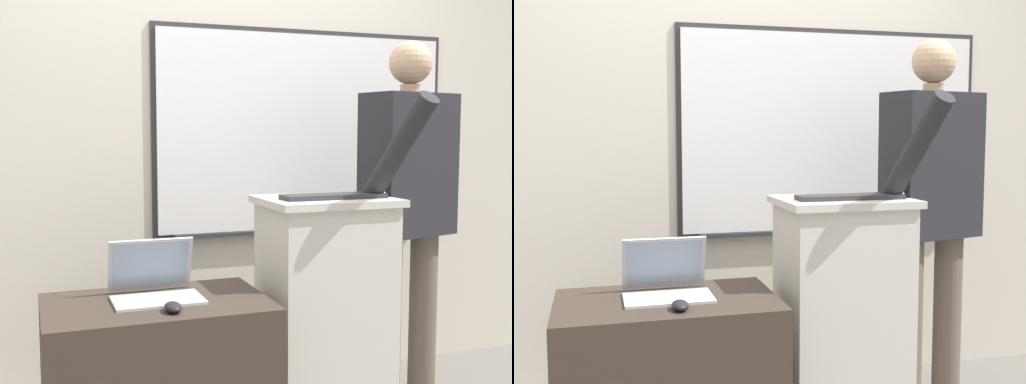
# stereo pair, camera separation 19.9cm
# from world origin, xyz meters

# --- Properties ---
(back_wall) EXTENTS (6.40, 0.17, 2.99)m
(back_wall) POSITION_xyz_m (0.02, 1.19, 1.49)
(back_wall) COLOR beige
(back_wall) RESTS_ON ground_plane
(lectern_podium) EXTENTS (0.55, 0.43, 1.06)m
(lectern_podium) POSITION_xyz_m (0.32, 0.41, 0.53)
(lectern_podium) COLOR beige
(lectern_podium) RESTS_ON ground_plane
(person_presenter) EXTENTS (0.60, 0.63, 1.74)m
(person_presenter) POSITION_xyz_m (0.78, 0.49, 1.01)
(person_presenter) COLOR brown
(person_presenter) RESTS_ON ground_plane
(laptop) EXTENTS (0.33, 0.29, 0.22)m
(laptop) POSITION_xyz_m (-0.43, 0.36, 0.78)
(laptop) COLOR #B7BABF
(laptop) RESTS_ON side_desk
(wireless_keyboard) EXTENTS (0.45, 0.12, 0.02)m
(wireless_keyboard) POSITION_xyz_m (0.33, 0.36, 1.07)
(wireless_keyboard) COLOR #2D2D30
(wireless_keyboard) RESTS_ON lectern_podium
(computer_mouse_by_laptop) EXTENTS (0.06, 0.10, 0.03)m
(computer_mouse_by_laptop) POSITION_xyz_m (-0.40, 0.12, 0.73)
(computer_mouse_by_laptop) COLOR black
(computer_mouse_by_laptop) RESTS_ON side_desk
(computer_mouse_by_keyboard) EXTENTS (0.06, 0.10, 0.03)m
(computer_mouse_by_keyboard) POSITION_xyz_m (0.55, 0.38, 1.07)
(computer_mouse_by_keyboard) COLOR silver
(computer_mouse_by_keyboard) RESTS_ON lectern_podium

